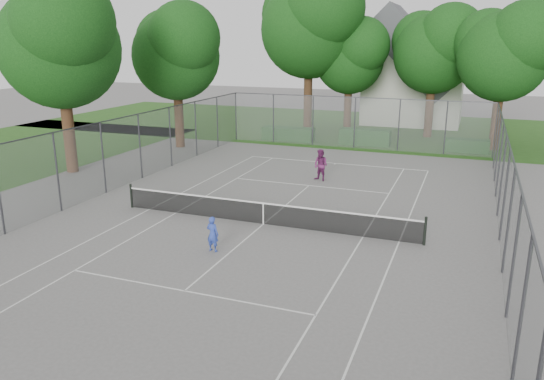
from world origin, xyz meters
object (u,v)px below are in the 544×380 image
(tennis_net, at_px, (263,213))
(house, at_px, (414,76))
(woman_player, at_px, (321,165))
(girl_player, at_px, (213,234))

(tennis_net, xyz_separation_m, house, (2.39, 30.13, 3.63))
(woman_player, bearing_deg, girl_player, -73.38)
(tennis_net, bearing_deg, woman_player, 87.96)
(tennis_net, xyz_separation_m, girl_player, (-0.63, -3.28, 0.14))
(tennis_net, xyz_separation_m, woman_player, (0.27, 7.58, 0.34))
(tennis_net, bearing_deg, house, 85.47)
(house, relative_size, girl_player, 7.92)
(girl_player, bearing_deg, tennis_net, -93.61)
(tennis_net, height_order, house, house)
(girl_player, xyz_separation_m, woman_player, (0.90, 10.86, 0.20))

